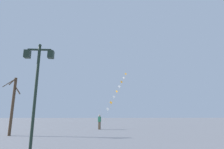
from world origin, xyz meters
TOP-DOWN VIEW (x-y plane):
  - ground_plane at (0.00, 20.00)m, footprint 160.00×160.00m
  - twin_lantern_lamp_post at (-2.48, 8.72)m, footprint 1.46×0.28m
  - kite_train at (3.19, 28.87)m, footprint 5.18×9.69m
  - kite_flyer at (0.55, 21.99)m, footprint 0.38×0.62m
  - bare_tree at (-6.91, 15.89)m, footprint 1.31×0.96m

SIDE VIEW (x-z plane):
  - ground_plane at x=0.00m, z-range 0.00..0.00m
  - kite_flyer at x=0.55m, z-range 0.05..1.76m
  - bare_tree at x=-6.91m, z-range 0.14..5.07m
  - twin_lantern_lamp_post at x=-2.48m, z-range 1.00..6.29m
  - kite_train at x=3.19m, z-range 0.51..10.14m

